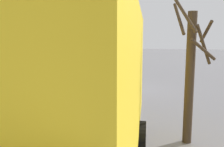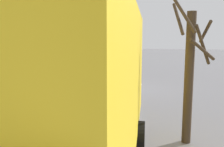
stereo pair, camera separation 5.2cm
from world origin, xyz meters
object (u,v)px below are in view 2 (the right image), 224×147
(bare_tree_near, at_px, (189,72))
(hand_dolly_boxes, at_px, (107,81))
(pedestrian_pink_side, at_px, (110,60))
(cargo_van_parked_right, at_px, (53,68))
(box_truck_background, at_px, (60,95))
(pedestrian_black_side, at_px, (112,65))
(shopping_cart_vendor, at_px, (123,81))

(bare_tree_near, bearing_deg, hand_dolly_boxes, -61.31)
(hand_dolly_boxes, height_order, pedestrian_pink_side, pedestrian_pink_side)
(cargo_van_parked_right, relative_size, pedestrian_pink_side, 2.51)
(box_truck_background, bearing_deg, pedestrian_black_side, -87.31)
(shopping_cart_vendor, distance_m, hand_dolly_boxes, 0.85)
(box_truck_background, height_order, pedestrian_black_side, box_truck_background)
(pedestrian_pink_side, bearing_deg, cargo_van_parked_right, 13.19)
(box_truck_background, height_order, pedestrian_pink_side, box_truck_background)
(shopping_cart_vendor, xyz_separation_m, bare_tree_near, (-2.47, 5.92, 1.37))
(cargo_van_parked_right, bearing_deg, box_truck_background, 113.71)
(box_truck_background, height_order, hand_dolly_boxes, box_truck_background)
(box_truck_background, xyz_separation_m, pedestrian_black_side, (0.34, -7.32, -0.35))
(shopping_cart_vendor, bearing_deg, bare_tree_near, 112.64)
(cargo_van_parked_right, xyz_separation_m, pedestrian_pink_side, (-3.06, -0.72, 0.39))
(cargo_van_parked_right, height_order, shopping_cart_vendor, cargo_van_parked_right)
(box_truck_background, xyz_separation_m, hand_dolly_boxes, (0.89, -8.99, -1.42))
(cargo_van_parked_right, xyz_separation_m, pedestrian_black_side, (-3.52, 1.49, 0.41))
(hand_dolly_boxes, bearing_deg, pedestrian_pink_side, -98.66)
(hand_dolly_boxes, height_order, bare_tree_near, bare_tree_near)
(shopping_cart_vendor, height_order, pedestrian_black_side, pedestrian_black_side)
(pedestrian_pink_side, relative_size, pedestrian_black_side, 1.00)
(bare_tree_near, bearing_deg, cargo_van_parked_right, -42.99)
(cargo_van_parked_right, bearing_deg, bare_tree_near, 137.01)
(shopping_cart_vendor, distance_m, pedestrian_black_side, 1.88)
(box_truck_background, distance_m, shopping_cart_vendor, 8.97)
(shopping_cart_vendor, distance_m, bare_tree_near, 6.56)
(shopping_cart_vendor, xyz_separation_m, pedestrian_pink_side, (0.76, -0.66, 1.00))
(pedestrian_black_side, bearing_deg, hand_dolly_boxes, -71.93)
(cargo_van_parked_right, bearing_deg, pedestrian_black_side, 157.09)
(pedestrian_pink_side, height_order, pedestrian_black_side, same)
(cargo_van_parked_right, distance_m, bare_tree_near, 8.63)
(shopping_cart_vendor, bearing_deg, cargo_van_parked_right, 0.91)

